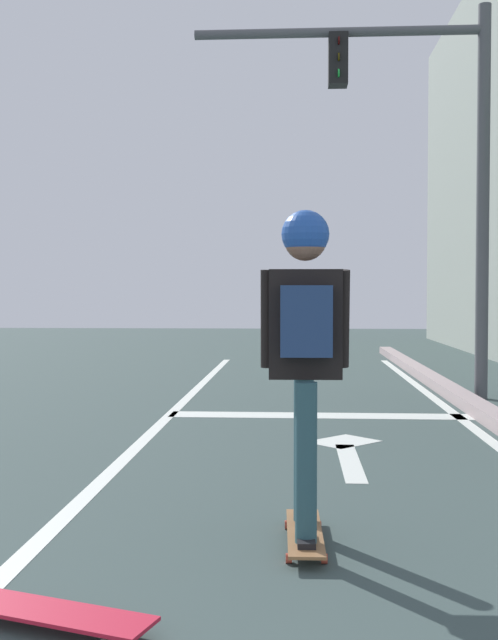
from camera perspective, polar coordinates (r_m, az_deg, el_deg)
lane_line_center at (r=5.78m, az=-10.57°, el=-11.34°), size 0.12×20.00×0.01m
stop_bar at (r=8.52m, az=5.24°, el=-7.00°), size 3.28×0.40×0.01m
lane_arrow_stem at (r=6.25m, az=7.45°, el=-10.30°), size 0.16×1.40×0.01m
lane_arrow_head at (r=7.08m, az=6.96°, el=-8.85°), size 0.71×0.71×0.01m
skateboard at (r=4.25m, az=4.11°, el=-15.38°), size 0.22×0.82×0.08m
skater at (r=4.04m, az=4.16°, el=-0.59°), size 0.47×0.62×1.69m
spare_skateboard at (r=3.35m, az=-14.06°, el=-20.25°), size 0.85×0.47×0.08m
traffic_signal_mast at (r=10.23m, az=12.48°, el=13.17°), size 3.71×0.34×4.93m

